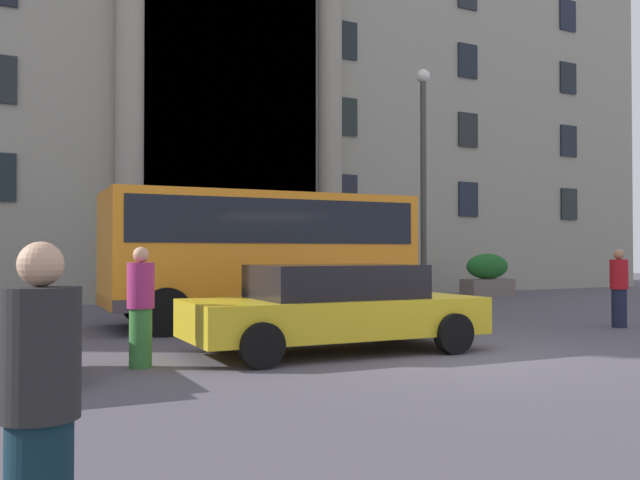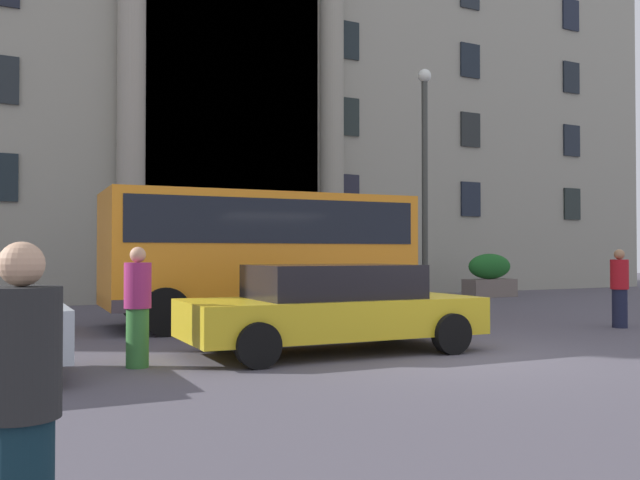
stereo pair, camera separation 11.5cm
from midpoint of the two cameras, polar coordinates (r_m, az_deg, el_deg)
ground_plane at (r=10.59m, az=11.34°, el=-9.72°), size 80.00×64.00×0.12m
office_building_facade at (r=27.26m, az=-13.55°, el=13.33°), size 42.04×9.67×16.63m
orange_minibus at (r=14.75m, az=-5.25°, el=-0.61°), size 6.56×3.13×2.77m
bus_stop_sign at (r=18.56m, az=5.02°, el=-1.01°), size 0.44×0.08×2.51m
hedge_planter_east at (r=20.15m, az=-4.36°, el=-3.36°), size 2.12×0.85×1.53m
hedge_planter_far_west at (r=24.78m, az=13.61°, el=-2.92°), size 1.89×0.76×1.51m
parked_sedan_second at (r=10.63m, az=0.93°, el=-5.59°), size 4.65×2.23×1.35m
motorcycle_near_kerb at (r=12.84m, az=-2.37°, el=-5.90°), size 1.99×0.55×0.89m
pedestrian_child_trailing at (r=3.48m, az=-23.16°, el=-13.25°), size 0.36×0.36×1.58m
pedestrian_man_crossing at (r=15.43m, az=23.39°, el=-3.70°), size 0.36×0.36×1.61m
pedestrian_woman_with_bag at (r=9.54m, az=-15.00°, el=-5.40°), size 0.36×0.36×1.62m
lamppost_plaza_centre at (r=20.77m, az=8.42°, el=6.09°), size 0.40×0.40×7.03m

